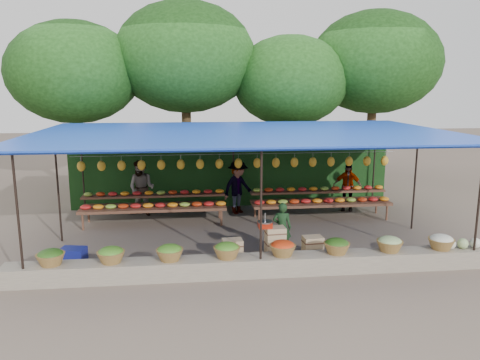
{
  "coord_description": "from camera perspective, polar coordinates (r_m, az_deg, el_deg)",
  "views": [
    {
      "loc": [
        -1.48,
        -12.12,
        3.98
      ],
      "look_at": [
        -0.09,
        0.2,
        1.48
      ],
      "focal_mm": 35.0,
      "sensor_mm": 36.0,
      "label": 1
    }
  ],
  "objects": [
    {
      "name": "tree_row",
      "position": [
        18.33,
        -0.24,
        13.66
      ],
      "size": [
        16.51,
        5.5,
        7.12
      ],
      "color": "#342312",
      "rests_on": "ground"
    },
    {
      "name": "customer_left",
      "position": [
        14.79,
        -11.9,
        -1.0
      ],
      "size": [
        1.02,
        0.91,
        1.74
      ],
      "primitive_type": "imported",
      "rotation": [
        0.0,
        0.0,
        -0.35
      ],
      "color": "slate",
      "rests_on": "ground"
    },
    {
      "name": "weighing_scale",
      "position": [
        10.84,
        3.07,
        -5.39
      ],
      "size": [
        0.33,
        0.33,
        0.35
      ],
      "color": "#B0210E",
      "rests_on": "crate_counter"
    },
    {
      "name": "stone_curb",
      "position": [
        10.22,
        2.38,
        -10.34
      ],
      "size": [
        10.6,
        0.55,
        0.4
      ],
      "primitive_type": "cube",
      "color": "#6E6358",
      "rests_on": "ground"
    },
    {
      "name": "blue_crate_back",
      "position": [
        11.54,
        -19.68,
        -8.61
      ],
      "size": [
        0.61,
        0.49,
        0.33
      ],
      "primitive_type": "cube",
      "rotation": [
        0.0,
        0.0,
        -0.18
      ],
      "color": "navy",
      "rests_on": "ground"
    },
    {
      "name": "vendor_seated",
      "position": [
        11.38,
        5.14,
        -5.81
      ],
      "size": [
        0.51,
        0.4,
        1.25
      ],
      "primitive_type": "imported",
      "rotation": [
        0.0,
        0.0,
        2.91
      ],
      "color": "#173419",
      "rests_on": "ground"
    },
    {
      "name": "crate_counter",
      "position": [
        11.05,
        4.16,
        -8.04
      ],
      "size": [
        2.38,
        0.37,
        0.77
      ],
      "color": "tan",
      "rests_on": "ground"
    },
    {
      "name": "customer_mid",
      "position": [
        14.77,
        -0.25,
        -0.87
      ],
      "size": [
        1.25,
        1.12,
        1.68
      ],
      "primitive_type": "imported",
      "rotation": [
        0.0,
        0.0,
        0.58
      ],
      "color": "slate",
      "rests_on": "ground"
    },
    {
      "name": "ground",
      "position": [
        12.85,
        0.49,
        -6.66
      ],
      "size": [
        60.0,
        60.0,
        0.0
      ],
      "primitive_type": "plane",
      "color": "brown",
      "rests_on": "ground"
    },
    {
      "name": "netting_backdrop",
      "position": [
        15.59,
        -0.9,
        1.31
      ],
      "size": [
        10.6,
        0.06,
        2.5
      ],
      "primitive_type": "cube",
      "color": "#1C4518",
      "rests_on": "ground"
    },
    {
      "name": "fruit_table_right",
      "position": [
        14.45,
        9.77,
        -2.27
      ],
      "size": [
        4.21,
        0.95,
        0.93
      ],
      "color": "#4E2F1F",
      "rests_on": "ground"
    },
    {
      "name": "stall_canopy",
      "position": [
        12.34,
        0.47,
        5.34
      ],
      "size": [
        10.8,
        6.6,
        2.82
      ],
      "color": "black",
      "rests_on": "ground"
    },
    {
      "name": "fruit_table_left",
      "position": [
        13.93,
        -10.43,
        -2.82
      ],
      "size": [
        4.21,
        0.95,
        0.93
      ],
      "color": "#4E2F1F",
      "rests_on": "ground"
    },
    {
      "name": "blue_crate_front",
      "position": [
        10.53,
        -18.56,
        -10.58
      ],
      "size": [
        0.56,
        0.47,
        0.29
      ],
      "primitive_type": "cube",
      "rotation": [
        0.0,
        0.0,
        0.26
      ],
      "color": "navy",
      "rests_on": "ground"
    },
    {
      "name": "produce_baskets",
      "position": [
        10.07,
        1.83,
        -8.45
      ],
      "size": [
        8.98,
        0.58,
        0.34
      ],
      "color": "brown",
      "rests_on": "stone_curb"
    },
    {
      "name": "customer_right",
      "position": [
        15.5,
        12.95,
        -0.81
      ],
      "size": [
        0.99,
        0.66,
        1.56
      ],
      "primitive_type": "imported",
      "rotation": [
        0.0,
        0.0,
        -0.33
      ],
      "color": "slate",
      "rests_on": "ground"
    }
  ]
}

